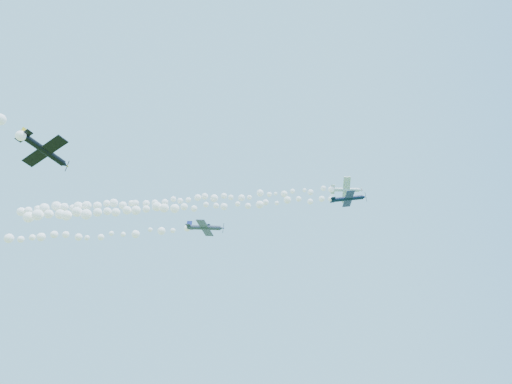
% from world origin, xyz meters
% --- Properties ---
extents(plane_white, '(6.96, 7.09, 2.70)m').
position_xyz_m(plane_white, '(24.51, 7.95, 55.86)').
color(plane_white, white).
extents(smoke_trail_white, '(71.75, 12.15, 2.94)m').
position_xyz_m(smoke_trail_white, '(-13.40, 2.68, 55.58)').
color(smoke_trail_white, white).
extents(plane_navy, '(7.69, 8.02, 2.25)m').
position_xyz_m(plane_navy, '(24.61, 5.56, 51.94)').
color(plane_navy, '#0B1732').
extents(smoke_trail_navy, '(66.87, 12.48, 2.99)m').
position_xyz_m(smoke_trail_navy, '(-11.08, 0.17, 51.72)').
color(smoke_trail_navy, white).
extents(plane_grey, '(7.42, 7.89, 2.97)m').
position_xyz_m(plane_grey, '(-2.49, -4.00, 43.30)').
color(plane_grey, '#383B52').
extents(plane_black, '(7.33, 6.90, 2.65)m').
position_xyz_m(plane_black, '(-11.64, -36.42, 36.89)').
color(plane_black, black).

